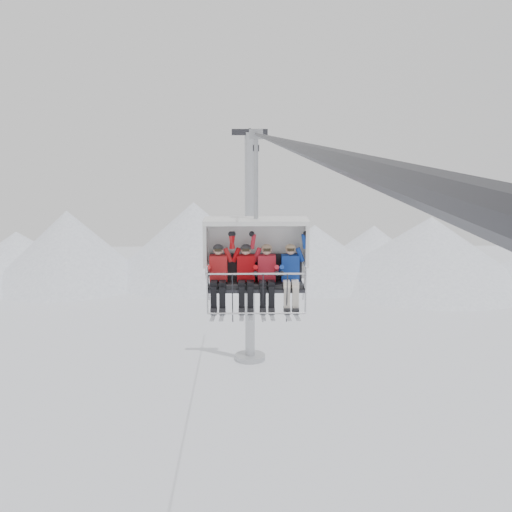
{
  "coord_description": "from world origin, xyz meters",
  "views": [
    {
      "loc": [
        -0.23,
        -14.25,
        13.37
      ],
      "look_at": [
        0.0,
        0.0,
        10.58
      ],
      "focal_mm": 45.0,
      "sensor_mm": 36.0,
      "label": 1
    }
  ],
  "objects_px": {
    "skier_center_right": "(267,274)",
    "skier_far_right": "(290,274)",
    "skier_center_left": "(246,274)",
    "skier_far_left": "(218,275)",
    "chairlift_carrier": "(256,252)",
    "lift_tower_right": "(250,264)"
  },
  "relations": [
    {
      "from": "lift_tower_right",
      "to": "skier_center_left",
      "type": "distance_m",
      "value": 22.65
    },
    {
      "from": "skier_far_left",
      "to": "skier_far_right",
      "type": "bearing_deg",
      "value": 0.0
    },
    {
      "from": "skier_center_left",
      "to": "skier_center_right",
      "type": "bearing_deg",
      "value": 0.0
    },
    {
      "from": "chairlift_carrier",
      "to": "skier_center_right",
      "type": "distance_m",
      "value": 0.6
    },
    {
      "from": "lift_tower_right",
      "to": "chairlift_carrier",
      "type": "bearing_deg",
      "value": -90.0
    },
    {
      "from": "skier_far_left",
      "to": "skier_center_right",
      "type": "xyz_separation_m",
      "value": [
        1.09,
        0.0,
        0.0
      ]
    },
    {
      "from": "skier_center_left",
      "to": "skier_far_right",
      "type": "relative_size",
      "value": 1.0
    },
    {
      "from": "skier_far_left",
      "to": "skier_center_left",
      "type": "bearing_deg",
      "value": 0.0
    },
    {
      "from": "chairlift_carrier",
      "to": "skier_center_right",
      "type": "bearing_deg",
      "value": -51.84
    },
    {
      "from": "skier_far_right",
      "to": "chairlift_carrier",
      "type": "bearing_deg",
      "value": 158.51
    },
    {
      "from": "skier_far_left",
      "to": "chairlift_carrier",
      "type": "bearing_deg",
      "value": 19.71
    },
    {
      "from": "lift_tower_right",
      "to": "skier_center_left",
      "type": "bearing_deg",
      "value": -90.59
    },
    {
      "from": "skier_center_right",
      "to": "chairlift_carrier",
      "type": "bearing_deg",
      "value": 128.16
    },
    {
      "from": "skier_center_right",
      "to": "skier_far_right",
      "type": "relative_size",
      "value": 1.0
    },
    {
      "from": "skier_far_left",
      "to": "skier_center_left",
      "type": "relative_size",
      "value": 1.0
    },
    {
      "from": "lift_tower_right",
      "to": "chairlift_carrier",
      "type": "xyz_separation_m",
      "value": [
        0.0,
        -21.91,
        4.89
      ]
    },
    {
      "from": "chairlift_carrier",
      "to": "skier_far_left",
      "type": "bearing_deg",
      "value": -160.29
    },
    {
      "from": "skier_far_left",
      "to": "skier_center_right",
      "type": "height_order",
      "value": "same"
    },
    {
      "from": "lift_tower_right",
      "to": "skier_far_left",
      "type": "bearing_deg",
      "value": -92.19
    },
    {
      "from": "skier_far_left",
      "to": "skier_far_right",
      "type": "height_order",
      "value": "same"
    },
    {
      "from": "skier_far_left",
      "to": "skier_far_right",
      "type": "relative_size",
      "value": 1.0
    },
    {
      "from": "lift_tower_right",
      "to": "skier_center_right",
      "type": "bearing_deg",
      "value": -89.38
    }
  ]
}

